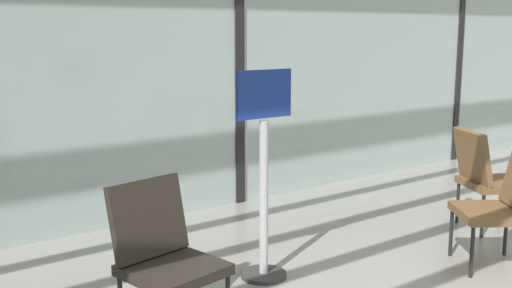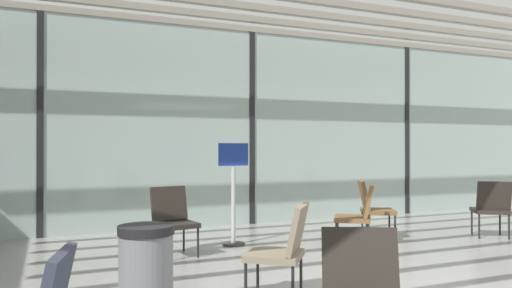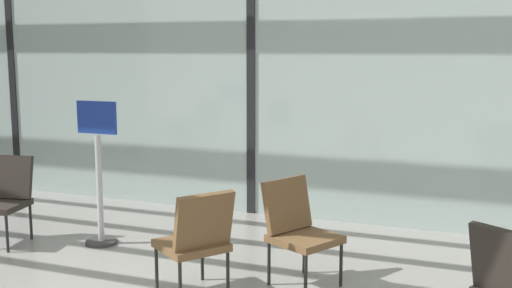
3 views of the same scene
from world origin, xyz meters
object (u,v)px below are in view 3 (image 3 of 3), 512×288
Objects in this scene: parked_airplane at (426,33)px; lounge_chair_3 at (298,226)px; lounge_chair_4 at (197,237)px; lounge_chair_0 at (4,194)px; info_sign at (99,178)px.

parked_airplane is 7.27m from lounge_chair_3.
lounge_chair_4 is at bearing -96.50° from parked_airplane.
lounge_chair_0 is at bearing -115.19° from parked_airplane.
lounge_chair_0 is 2.52m from lounge_chair_4.
parked_airplane reaches higher than lounge_chair_0.
lounge_chair_0 and lounge_chair_3 have the same top height.
parked_airplane is 7.34m from info_sign.
parked_airplane is 16.09× the size of lounge_chair_3.
lounge_chair_0 is 1.00× the size of lounge_chair_3.
info_sign is at bearing -109.41° from parked_airplane.
lounge_chair_0 is at bearing -67.98° from lounge_chair_4.
lounge_chair_0 is 1.00m from info_sign.
lounge_chair_3 is at bearing -91.83° from parked_airplane.
lounge_chair_0 is at bearing -162.31° from info_sign.
lounge_chair_3 is (3.10, 0.00, 0.00)m from lounge_chair_0.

